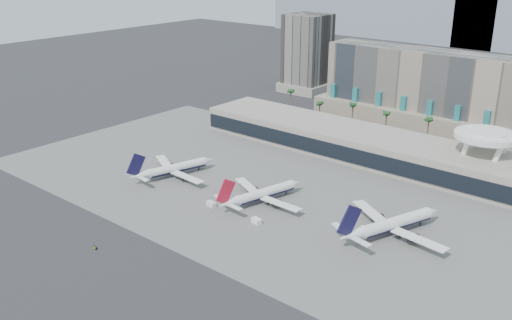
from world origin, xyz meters
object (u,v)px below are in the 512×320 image
Objects in this scene: airliner_centre at (262,194)px; service_vehicle_a at (211,204)px; airliner_left at (174,168)px; service_vehicle_b at (256,221)px; taxiway_sign at (95,247)px; airliner_right at (392,224)px.

service_vehicle_a is at bearing -114.23° from airliner_centre.
service_vehicle_b is at bearing 3.98° from airliner_left.
airliner_centre is 67.21m from taxiway_sign.
service_vehicle_a is 22.51m from service_vehicle_b.
airliner_left reaches higher than service_vehicle_a.
airliner_centre is 18.93× the size of taxiway_sign.
airliner_left is 66.40m from taxiway_sign.
airliner_right is (98.20, 11.91, 0.44)m from airliner_left.
service_vehicle_b reaches higher than taxiway_sign.
service_vehicle_a is at bearing -166.47° from service_vehicle_b.
airliner_left is 57.96m from service_vehicle_b.
airliner_right reaches higher than airliner_centre.
airliner_right is at bearing 22.67° from airliner_centre.
service_vehicle_a is at bearing -3.57° from airliner_left.
service_vehicle_a is 1.06× the size of service_vehicle_b.
taxiway_sign is (-29.41, -48.61, -0.50)m from service_vehicle_b.
service_vehicle_b is 1.80× the size of taxiway_sign.
airliner_left is at bearing -152.91° from airliner_right.
service_vehicle_a is 1.91× the size of taxiway_sign.
airliner_centre is at bearing 135.95° from service_vehicle_b.
airliner_centre reaches higher than service_vehicle_b.
airliner_left is 9.92× the size of service_vehicle_a.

